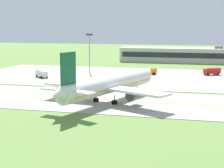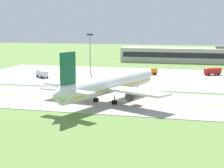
{
  "view_description": "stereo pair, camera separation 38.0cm",
  "coord_description": "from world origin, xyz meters",
  "px_view_note": "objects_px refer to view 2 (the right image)",
  "views": [
    {
      "loc": [
        22.3,
        -85.67,
        18.18
      ],
      "look_at": [
        -0.01,
        0.68,
        4.0
      ],
      "focal_mm": 60.63,
      "sensor_mm": 36.0,
      "label": 1
    },
    {
      "loc": [
        22.67,
        -85.58,
        18.18
      ],
      "look_at": [
        -0.01,
        0.68,
        4.0
      ],
      "focal_mm": 60.63,
      "sensor_mm": 36.0,
      "label": 2
    }
  ],
  "objects_px": {
    "service_truck_catering": "(42,73)",
    "service_truck_pushback": "(151,72)",
    "apron_light_mast": "(90,48)",
    "airplane_lead": "(109,85)",
    "service_truck_baggage": "(213,71)"
  },
  "relations": [
    {
      "from": "airplane_lead",
      "to": "service_truck_baggage",
      "type": "relative_size",
      "value": 6.21
    },
    {
      "from": "service_truck_baggage",
      "to": "apron_light_mast",
      "type": "bearing_deg",
      "value": -173.25
    },
    {
      "from": "airplane_lead",
      "to": "service_truck_pushback",
      "type": "xyz_separation_m",
      "value": [
        1.98,
        50.94,
        -2.95
      ]
    },
    {
      "from": "airplane_lead",
      "to": "service_truck_catering",
      "type": "relative_size",
      "value": 6.6
    },
    {
      "from": "service_truck_baggage",
      "to": "service_truck_catering",
      "type": "distance_m",
      "value": 60.44
    },
    {
      "from": "airplane_lead",
      "to": "service_truck_baggage",
      "type": "bearing_deg",
      "value": 66.89
    },
    {
      "from": "airplane_lead",
      "to": "apron_light_mast",
      "type": "relative_size",
      "value": 2.62
    },
    {
      "from": "service_truck_catering",
      "to": "service_truck_pushback",
      "type": "height_order",
      "value": "service_truck_catering"
    },
    {
      "from": "service_truck_catering",
      "to": "service_truck_pushback",
      "type": "xyz_separation_m",
      "value": [
        35.02,
        16.67,
        -0.35
      ]
    },
    {
      "from": "service_truck_catering",
      "to": "apron_light_mast",
      "type": "height_order",
      "value": "apron_light_mast"
    },
    {
      "from": "airplane_lead",
      "to": "apron_light_mast",
      "type": "bearing_deg",
      "value": 112.56
    },
    {
      "from": "airplane_lead",
      "to": "service_truck_pushback",
      "type": "relative_size",
      "value": 5.83
    },
    {
      "from": "apron_light_mast",
      "to": "airplane_lead",
      "type": "bearing_deg",
      "value": -67.44
    },
    {
      "from": "service_truck_baggage",
      "to": "service_truck_catering",
      "type": "xyz_separation_m",
      "value": [
        -56.65,
        -21.07,
        0.0
      ]
    },
    {
      "from": "service_truck_baggage",
      "to": "apron_light_mast",
      "type": "relative_size",
      "value": 0.42
    }
  ]
}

